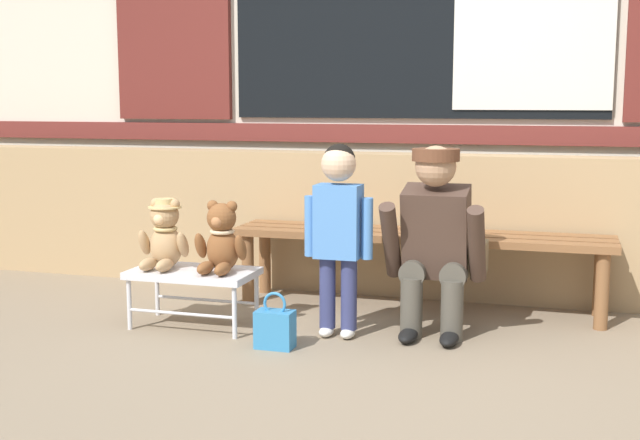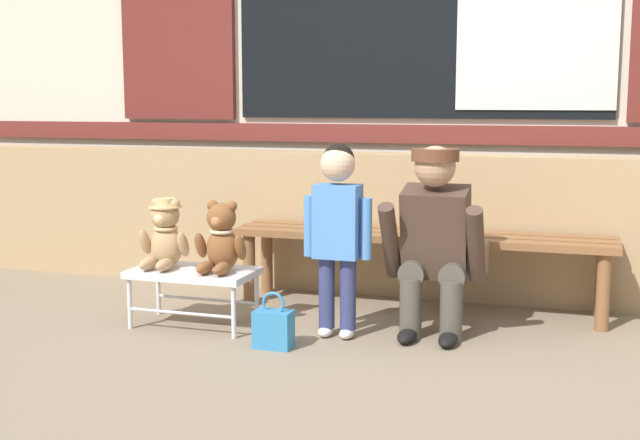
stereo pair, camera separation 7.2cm
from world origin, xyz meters
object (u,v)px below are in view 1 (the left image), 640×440
teddy_bear_with_hat (164,235)px  wooden_bench_long (419,244)px  small_display_bench (193,276)px  handbag_on_ground (275,328)px  teddy_bear_plain (221,240)px  adult_crouching (437,240)px  child_standing (338,219)px

teddy_bear_with_hat → wooden_bench_long: bearing=29.5°
wooden_bench_long → small_display_bench: wooden_bench_long is taller
wooden_bench_long → handbag_on_ground: wooden_bench_long is taller
handbag_on_ground → teddy_bear_with_hat: bearing=161.1°
teddy_bear_plain → teddy_bear_with_hat: bearing=179.9°
teddy_bear_with_hat → handbag_on_ground: bearing=-18.9°
teddy_bear_with_hat → adult_crouching: 1.40m
teddy_bear_plain → handbag_on_ground: (0.37, -0.24, -0.37)m
teddy_bear_plain → adult_crouching: bearing=11.2°
wooden_bench_long → child_standing: 0.74m
small_display_bench → teddy_bear_with_hat: 0.26m
child_standing → adult_crouching: 0.50m
child_standing → teddy_bear_plain: bearing=-176.3°
wooden_bench_long → small_display_bench: 1.26m
teddy_bear_with_hat → adult_crouching: adult_crouching is taller
child_standing → adult_crouching: child_standing is taller
small_display_bench → child_standing: bearing=3.0°
adult_crouching → handbag_on_ground: bearing=-147.3°
teddy_bear_with_hat → teddy_bear_plain: bearing=-0.1°
small_display_bench → handbag_on_ground: 0.61m
wooden_bench_long → handbag_on_ground: (-0.52, -0.92, -0.28)m
teddy_bear_plain → wooden_bench_long: bearing=37.6°
small_display_bench → teddy_bear_with_hat: size_ratio=1.76×
adult_crouching → handbag_on_ground: adult_crouching is taller
small_display_bench → teddy_bear_with_hat: bearing=179.2°
wooden_bench_long → teddy_bear_plain: bearing=-142.4°
wooden_bench_long → child_standing: child_standing is taller
teddy_bear_plain → handbag_on_ground: bearing=-32.4°
teddy_bear_plain → adult_crouching: adult_crouching is taller
small_display_bench → teddy_bear_with_hat: (-0.16, 0.00, 0.21)m
child_standing → adult_crouching: size_ratio=1.01×
wooden_bench_long → adult_crouching: size_ratio=2.21×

